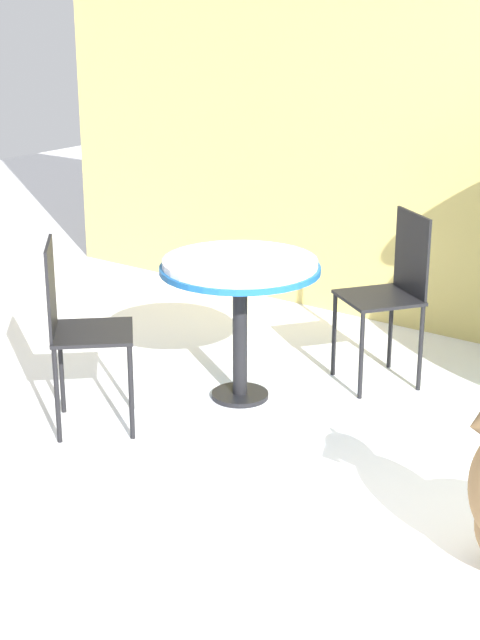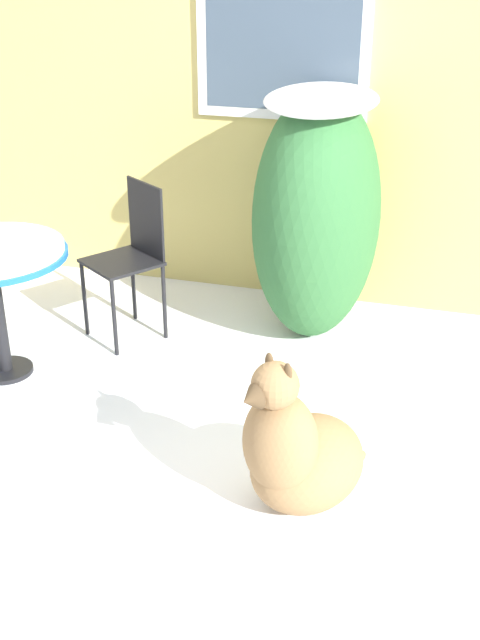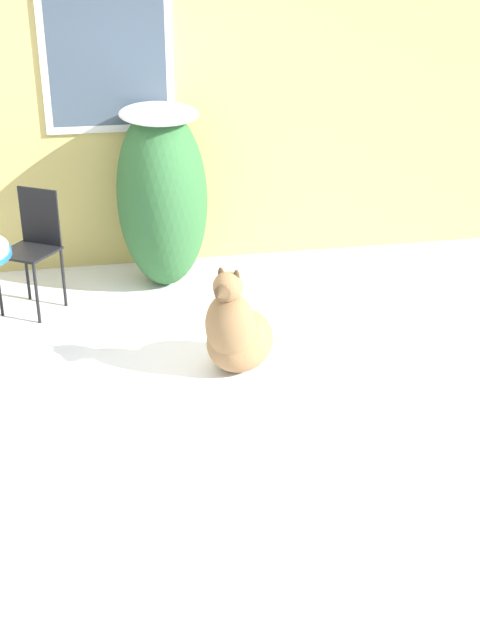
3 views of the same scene
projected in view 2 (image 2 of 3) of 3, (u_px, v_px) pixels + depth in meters
The scene contains 5 objects.
ground_plane at pixel (202, 489), 3.55m from camera, with size 16.00×16.00×0.00m, color white.
house_wall at pixel (315, 34), 4.71m from camera, with size 8.00×0.10×3.32m.
shrub_left at pixel (317, 211), 4.61m from camera, with size 0.73×1.03×1.46m.
patio_chair_near_table at pixel (131, 253), 4.68m from camera, with size 0.53×0.53×0.93m.
dog at pixel (298, 453), 3.31m from camera, with size 0.65×0.68×0.77m.
Camera 2 is at (0.96, -2.69, 2.24)m, focal length 45.00 mm.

